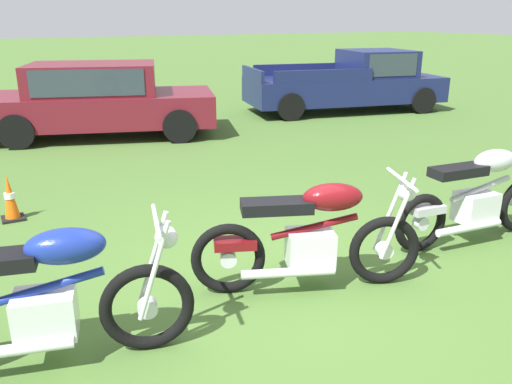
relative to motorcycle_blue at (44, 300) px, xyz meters
name	(u,v)px	position (x,y,z in m)	size (l,w,h in m)	color
ground_plane	(287,280)	(2.07, 0.22, -0.49)	(120.00, 120.00, 0.00)	#476B2D
motorcycle_blue	(44,300)	(0.00, 0.00, 0.00)	(2.01, 0.83, 1.02)	black
motorcycle_maroon	(311,237)	(2.17, 0.01, -0.01)	(1.91, 1.03, 1.02)	black
motorcycle_silver	(478,197)	(4.30, 0.02, 0.00)	(2.00, 0.64, 1.02)	black
car_burgundy	(99,96)	(2.07, 7.18, 0.31)	(4.67, 3.11, 1.43)	maroon
pickup_truck_navy	(354,81)	(8.38, 7.09, 0.26)	(5.13, 2.80, 1.49)	#161E4C
traffic_cone	(10,200)	(0.03, 3.08, -0.24)	(0.25, 0.25, 0.55)	#EA590F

